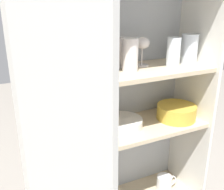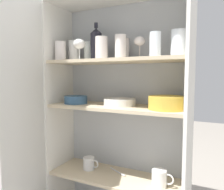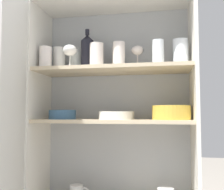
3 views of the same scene
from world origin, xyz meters
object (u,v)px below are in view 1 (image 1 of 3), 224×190
at_px(mixing_bowl_large, 176,111).
at_px(serving_bowl_small, 62,139).
at_px(plate_stack_white, 122,123).
at_px(wine_bottle, 83,48).

height_order(mixing_bowl_large, serving_bowl_small, mixing_bowl_large).
bearing_deg(plate_stack_white, serving_bowl_small, -172.88).
xyz_separation_m(wine_bottle, mixing_bowl_large, (0.49, -0.05, -0.36)).
bearing_deg(mixing_bowl_large, wine_bottle, 173.69).
distance_m(wine_bottle, serving_bowl_small, 0.40).
height_order(plate_stack_white, serving_bowl_small, serving_bowl_small).
bearing_deg(serving_bowl_small, plate_stack_white, 7.12).
xyz_separation_m(wine_bottle, plate_stack_white, (0.18, -0.02, -0.38)).
xyz_separation_m(mixing_bowl_large, serving_bowl_small, (-0.62, -0.00, -0.01)).
height_order(wine_bottle, plate_stack_white, wine_bottle).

